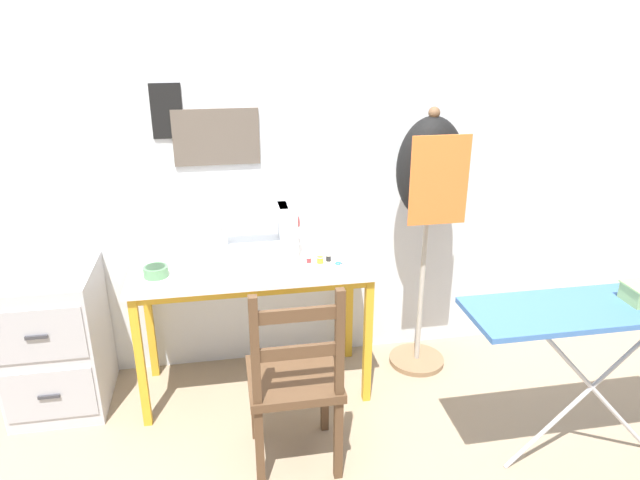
{
  "coord_description": "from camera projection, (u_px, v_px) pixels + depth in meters",
  "views": [
    {
      "loc": [
        -0.12,
        -2.41,
        1.91
      ],
      "look_at": [
        0.35,
        0.23,
        0.86
      ],
      "focal_mm": 32.0,
      "sensor_mm": 36.0,
      "label": 1
    }
  ],
  "objects": [
    {
      "name": "dress_form",
      "position": [
        429.0,
        182.0,
        2.98
      ],
      "size": [
        0.36,
        0.32,
        1.49
      ],
      "color": "#846647",
      "rests_on": "ground_plane"
    },
    {
      "name": "sewing_machine",
      "position": [
        263.0,
        232.0,
        2.96
      ],
      "size": [
        0.41,
        0.18,
        0.29
      ],
      "color": "white",
      "rests_on": "sewing_table"
    },
    {
      "name": "ground_plane",
      "position": [
        261.0,
        416.0,
        2.93
      ],
      "size": [
        14.0,
        14.0,
        0.0
      ],
      "primitive_type": "plane",
      "color": "gray"
    },
    {
      "name": "ironing_board",
      "position": [
        607.0,
        313.0,
        2.37
      ],
      "size": [
        1.2,
        0.35,
        0.81
      ],
      "color": "#3D6BAD",
      "rests_on": "ground_plane"
    },
    {
      "name": "wooden_chair",
      "position": [
        294.0,
        381.0,
        2.47
      ],
      "size": [
        0.4,
        0.38,
        0.93
      ],
      "color": "#513823",
      "rests_on": "ground_plane"
    },
    {
      "name": "filing_cabinet",
      "position": [
        56.0,
        340.0,
        2.9
      ],
      "size": [
        0.46,
        0.5,
        0.75
      ],
      "color": "#B7B7BC",
      "rests_on": "ground_plane"
    },
    {
      "name": "fabric_bowl",
      "position": [
        156.0,
        271.0,
        2.75
      ],
      "size": [
        0.12,
        0.12,
        0.05
      ],
      "color": "#56895B",
      "rests_on": "sewing_table"
    },
    {
      "name": "thread_spool_near_machine",
      "position": [
        309.0,
        260.0,
        2.9
      ],
      "size": [
        0.03,
        0.03,
        0.03
      ],
      "color": "red",
      "rests_on": "sewing_table"
    },
    {
      "name": "sewing_table",
      "position": [
        253.0,
        282.0,
        2.91
      ],
      "size": [
        1.21,
        0.51,
        0.74
      ],
      "color": "silver",
      "rests_on": "ground_plane"
    },
    {
      "name": "thread_spool_far_edge",
      "position": [
        328.0,
        258.0,
        2.92
      ],
      "size": [
        0.03,
        0.03,
        0.04
      ],
      "color": "black",
      "rests_on": "sewing_table"
    },
    {
      "name": "thread_spool_mid_table",
      "position": [
        320.0,
        260.0,
        2.9
      ],
      "size": [
        0.04,
        0.04,
        0.04
      ],
      "color": "yellow",
      "rests_on": "sewing_table"
    },
    {
      "name": "scissors",
      "position": [
        345.0,
        265.0,
        2.88
      ],
      "size": [
        0.13,
        0.12,
        0.01
      ],
      "color": "silver",
      "rests_on": "sewing_table"
    },
    {
      "name": "wall_back",
      "position": [
        243.0,
        147.0,
        2.99
      ],
      "size": [
        10.0,
        0.07,
        2.55
      ],
      "color": "silver",
      "rests_on": "ground_plane"
    }
  ]
}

